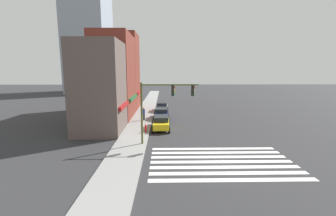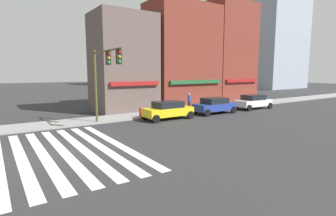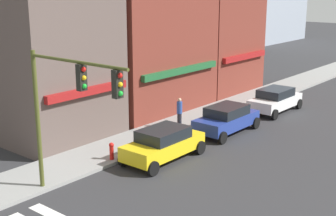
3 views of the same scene
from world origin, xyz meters
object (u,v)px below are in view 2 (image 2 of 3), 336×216
at_px(sedan_yellow, 168,110).
at_px(pedestrian_blue_shirt, 189,102).
at_px(sedan_white, 253,101).
at_px(sedan_blue, 215,105).
at_px(traffic_signal, 104,70).
at_px(fire_hydrant, 140,112).

xyz_separation_m(sedan_yellow, pedestrian_blue_shirt, (4.34, 2.43, 0.23)).
bearing_deg(sedan_white, pedestrian_blue_shirt, 162.38).
bearing_deg(sedan_yellow, sedan_blue, 0.18).
bearing_deg(sedan_white, sedan_blue, -179.13).
distance_m(sedan_blue, sedan_white, 5.98).
xyz_separation_m(sedan_white, pedestrian_blue_shirt, (-7.26, 2.43, 0.23)).
relative_size(sedan_yellow, pedestrian_blue_shirt, 2.49).
xyz_separation_m(sedan_yellow, sedan_white, (11.60, 0.00, 0.00)).
height_order(sedan_yellow, sedan_white, same).
height_order(sedan_white, pedestrian_blue_shirt, pedestrian_blue_shirt).
bearing_deg(pedestrian_blue_shirt, sedan_white, 37.31).
height_order(sedan_blue, sedan_white, same).
relative_size(traffic_signal, fire_hydrant, 6.90).
relative_size(sedan_blue, fire_hydrant, 5.24).
bearing_deg(traffic_signal, sedan_blue, 1.29).
relative_size(pedestrian_blue_shirt, fire_hydrant, 2.10).
bearing_deg(sedan_white, traffic_signal, -178.29).
relative_size(traffic_signal, sedan_yellow, 1.32).
relative_size(sedan_yellow, sedan_blue, 1.00).
bearing_deg(sedan_blue, sedan_white, 0.34).
bearing_deg(traffic_signal, sedan_white, 0.84).
height_order(pedestrian_blue_shirt, fire_hydrant, pedestrian_blue_shirt).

